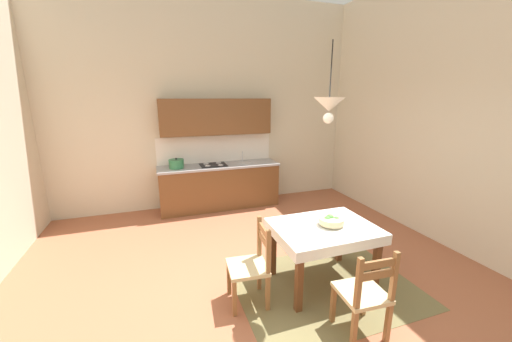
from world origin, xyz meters
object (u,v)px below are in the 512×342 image
at_px(kitchen_cabinetry, 219,166).
at_px(dining_table, 323,237).
at_px(dining_chair_camera_side, 364,294).
at_px(dining_chair_tv_side, 251,266).
at_px(pendant_lamp, 329,105).
at_px(fruit_bowl, 331,221).

relative_size(kitchen_cabinetry, dining_table, 2.04).
bearing_deg(dining_chair_camera_side, dining_table, 84.95).
distance_m(dining_chair_tv_side, dining_chair_camera_side, 1.17).
xyz_separation_m(kitchen_cabinetry, dining_table, (0.63, -2.98, -0.25)).
bearing_deg(kitchen_cabinetry, dining_table, -78.10).
relative_size(kitchen_cabinetry, dining_chair_tv_side, 2.60).
bearing_deg(dining_chair_camera_side, kitchen_cabinetry, 98.23).
distance_m(dining_table, dining_chair_tv_side, 0.94).
height_order(dining_chair_tv_side, dining_chair_camera_side, same).
relative_size(dining_chair_tv_side, dining_chair_camera_side, 1.00).
bearing_deg(pendant_lamp, kitchen_cabinetry, 99.60).
xyz_separation_m(dining_table, pendant_lamp, (-0.10, -0.11, 1.54)).
height_order(kitchen_cabinetry, dining_chair_tv_side, kitchen_cabinetry).
bearing_deg(kitchen_cabinetry, pendant_lamp, -80.40).
distance_m(kitchen_cabinetry, dining_chair_tv_side, 3.07).
distance_m(dining_table, pendant_lamp, 1.55).
distance_m(dining_chair_camera_side, pendant_lamp, 1.86).
relative_size(kitchen_cabinetry, fruit_bowl, 8.05).
relative_size(dining_chair_tv_side, fruit_bowl, 3.10).
xyz_separation_m(dining_chair_camera_side, fruit_bowl, (0.16, 0.84, 0.37)).
bearing_deg(dining_table, pendant_lamp, -132.58).
bearing_deg(dining_chair_tv_side, dining_chair_camera_side, -43.38).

